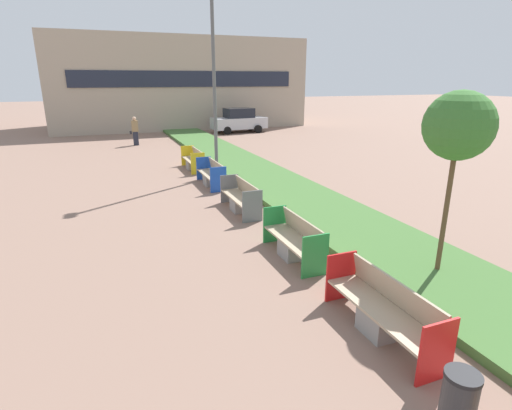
% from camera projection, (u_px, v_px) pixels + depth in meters
% --- Properties ---
extents(planter_grass_strip, '(2.80, 120.00, 0.18)m').
position_uv_depth(planter_grass_strip, '(347.00, 224.00, 11.22)').
color(planter_grass_strip, '#426B33').
rests_on(planter_grass_strip, ground).
extents(building_backdrop, '(20.66, 8.85, 7.27)m').
position_uv_depth(building_backdrop, '(178.00, 83.00, 35.05)').
color(building_backdrop, tan).
rests_on(building_backdrop, ground).
extents(bench_red_frame, '(0.65, 2.38, 0.94)m').
position_uv_depth(bench_red_frame, '(383.00, 313.00, 6.46)').
color(bench_red_frame, gray).
rests_on(bench_red_frame, ground).
extents(bench_green_frame, '(0.65, 2.11, 0.94)m').
position_uv_depth(bench_green_frame, '(294.00, 242.00, 9.27)').
color(bench_green_frame, gray).
rests_on(bench_green_frame, ground).
extents(bench_grey_frame, '(0.65, 2.20, 0.94)m').
position_uv_depth(bench_grey_frame, '(241.00, 200.00, 12.54)').
color(bench_grey_frame, gray).
rests_on(bench_grey_frame, ground).
extents(bench_blue_frame, '(0.65, 2.17, 0.94)m').
position_uv_depth(bench_blue_frame, '(212.00, 176.00, 15.61)').
color(bench_blue_frame, gray).
rests_on(bench_blue_frame, ground).
extents(bench_yellow_frame, '(0.65, 2.14, 0.94)m').
position_uv_depth(bench_yellow_frame, '(193.00, 161.00, 18.39)').
color(bench_yellow_frame, gray).
rests_on(bench_yellow_frame, ground).
extents(street_lamp_post, '(0.24, 0.44, 7.74)m').
position_uv_depth(street_lamp_post, '(214.00, 72.00, 15.89)').
color(street_lamp_post, '#56595B').
rests_on(street_lamp_post, ground).
extents(sapling_tree_near, '(1.32, 1.32, 3.81)m').
position_uv_depth(sapling_tree_near, '(459.00, 127.00, 7.51)').
color(sapling_tree_near, brown).
rests_on(sapling_tree_near, ground).
extents(pedestrian_walking, '(0.53, 0.24, 1.78)m').
position_uv_depth(pedestrian_walking, '(135.00, 131.00, 24.95)').
color(pedestrian_walking, '#232633').
rests_on(pedestrian_walking, ground).
extents(parked_car_distant, '(4.32, 2.07, 1.86)m').
position_uv_depth(parked_car_distant, '(239.00, 120.00, 31.07)').
color(parked_car_distant, '#B7BABF').
rests_on(parked_car_distant, ground).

